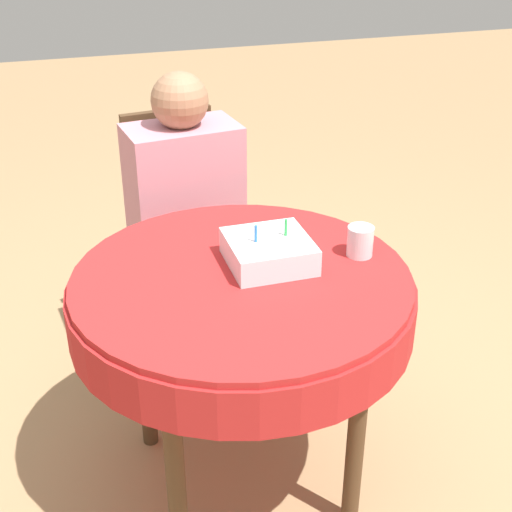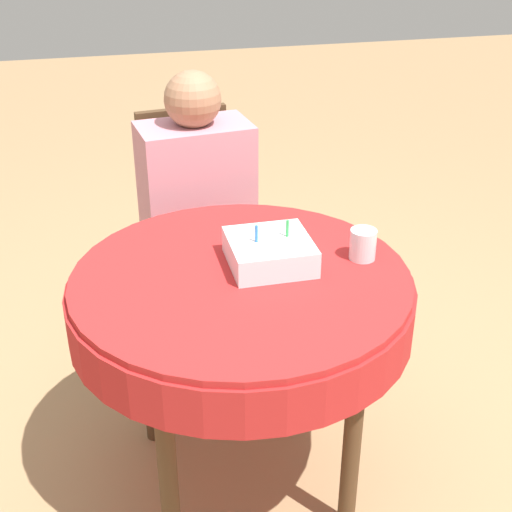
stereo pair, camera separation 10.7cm
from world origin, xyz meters
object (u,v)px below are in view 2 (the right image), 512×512
(birthday_cake, at_px, (270,252))
(chair, at_px, (193,231))
(drinking_glass, at_px, (363,244))
(person, at_px, (198,198))

(birthday_cake, bearing_deg, chair, 98.34)
(drinking_glass, bearing_deg, chair, 115.82)
(person, bearing_deg, birthday_cake, -88.29)
(chair, height_order, drinking_glass, chair)
(chair, bearing_deg, birthday_cake, -88.50)
(chair, height_order, birthday_cake, chair)
(drinking_glass, bearing_deg, person, 118.07)
(person, relative_size, drinking_glass, 12.95)
(chair, distance_m, drinking_glass, 0.88)
(person, distance_m, drinking_glass, 0.75)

